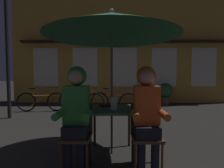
{
  "coord_description": "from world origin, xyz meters",
  "views": [
    {
      "loc": [
        0.03,
        -2.8,
        1.29
      ],
      "look_at": [
        0.0,
        0.49,
        1.11
      ],
      "focal_mm": 28.34,
      "sensor_mm": 36.0,
      "label": 1
    }
  ],
  "objects": [
    {
      "name": "chair_right",
      "position": [
        0.48,
        -0.37,
        0.49
      ],
      "size": [
        0.4,
        0.4,
        0.87
      ],
      "color": "#513823",
      "rests_on": "ground_plane"
    },
    {
      "name": "lantern",
      "position": [
        0.03,
        -0.07,
        0.86
      ],
      "size": [
        0.11,
        0.11,
        0.23
      ],
      "color": "white",
      "rests_on": "cafe_table"
    },
    {
      "name": "bicycle_second",
      "position": [
        -1.09,
        3.23,
        0.35
      ],
      "size": [
        1.66,
        0.37,
        0.84
      ],
      "color": "black",
      "rests_on": "ground_plane"
    },
    {
      "name": "shopfront_building",
      "position": [
        0.51,
        5.4,
        3.09
      ],
      "size": [
        10.0,
        0.93,
        6.2
      ],
      "color": "gold",
      "rests_on": "ground_plane"
    },
    {
      "name": "book",
      "position": [
        -0.1,
        0.2,
        0.75
      ],
      "size": [
        0.24,
        0.22,
        0.02
      ],
      "primitive_type": "cube",
      "rotation": [
        0.0,
        0.0,
        0.48
      ],
      "color": "black",
      "rests_on": "cafe_table"
    },
    {
      "name": "ground_plane",
      "position": [
        0.0,
        0.0,
        0.0
      ],
      "size": [
        60.0,
        60.0,
        0.0
      ],
      "primitive_type": "plane",
      "color": "#2D2B28"
    },
    {
      "name": "bicycle_third",
      "position": [
        0.04,
        3.25,
        0.35
      ],
      "size": [
        1.64,
        0.45,
        0.84
      ],
      "color": "black",
      "rests_on": "ground_plane"
    },
    {
      "name": "person_left_hooded",
      "position": [
        -0.48,
        -0.43,
        0.85
      ],
      "size": [
        0.45,
        0.56,
        1.4
      ],
      "color": "black",
      "rests_on": "ground_plane"
    },
    {
      "name": "street_lamp",
      "position": [
        -3.02,
        2.28,
        2.71
      ],
      "size": [
        0.32,
        0.32,
        3.88
      ],
      "color": "black",
      "rests_on": "ground_plane"
    },
    {
      "name": "person_right_hooded",
      "position": [
        0.48,
        -0.43,
        0.85
      ],
      "size": [
        0.45,
        0.56,
        1.4
      ],
      "color": "black",
      "rests_on": "ground_plane"
    },
    {
      "name": "cafe_table",
      "position": [
        0.0,
        0.0,
        0.64
      ],
      "size": [
        0.72,
        0.72,
        0.74
      ],
      "color": "#42664C",
      "rests_on": "ground_plane"
    },
    {
      "name": "chair_left",
      "position": [
        -0.48,
        -0.37,
        0.49
      ],
      "size": [
        0.4,
        0.4,
        0.87
      ],
      "color": "#513823",
      "rests_on": "ground_plane"
    },
    {
      "name": "bicycle_nearest",
      "position": [
        -2.47,
        3.23,
        0.35
      ],
      "size": [
        1.68,
        0.2,
        0.84
      ],
      "color": "black",
      "rests_on": "ground_plane"
    },
    {
      "name": "potted_plant",
      "position": [
        2.19,
        4.54,
        0.54
      ],
      "size": [
        0.6,
        0.6,
        0.92
      ],
      "color": "brown",
      "rests_on": "ground_plane"
    },
    {
      "name": "patio_umbrella",
      "position": [
        0.0,
        0.0,
        2.06
      ],
      "size": [
        2.1,
        2.1,
        2.31
      ],
      "color": "#4C4C51",
      "rests_on": "ground_plane"
    }
  ]
}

